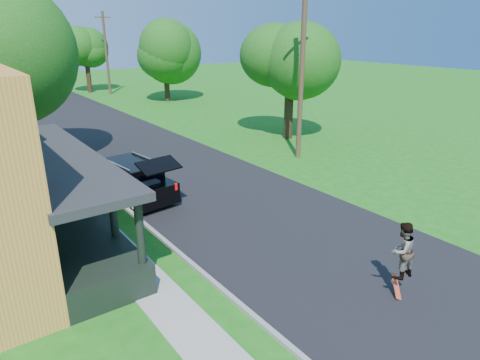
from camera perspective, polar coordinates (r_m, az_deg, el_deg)
ground at (r=14.89m, az=10.91°, el=-9.28°), size 140.00×140.00×0.00m
street at (r=31.17m, az=-16.73°, el=5.62°), size 8.00×120.00×0.02m
curb at (r=30.15m, az=-23.97°, el=4.29°), size 0.15×120.00×0.12m
sidewalk at (r=29.89m, az=-26.85°, el=3.74°), size 1.30×120.00×0.03m
black_suv at (r=19.22m, az=-13.91°, el=-0.01°), size 2.31×4.87×2.19m
skateboarder at (r=12.52m, az=20.80°, el=-8.78°), size 0.84×0.67×1.64m
skateboard at (r=13.14m, az=20.11°, el=-13.26°), size 0.56×0.56×0.55m
tree_right_near at (r=28.74m, az=6.65°, el=15.83°), size 5.82×6.05×7.86m
tree_right_mid at (r=44.81m, az=-10.08°, el=17.15°), size 6.22×6.18×8.59m
tree_right_far at (r=53.49m, az=-20.00°, el=16.28°), size 5.36×5.05×7.49m
utility_pole_near at (r=24.27m, az=8.23°, el=14.12°), size 1.73×0.30×9.41m
utility_pole_far at (r=51.21m, az=-17.40°, el=15.93°), size 1.67×0.45×8.80m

